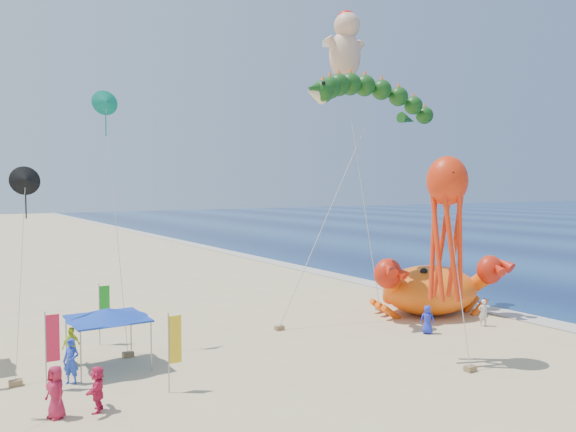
# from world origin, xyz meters

# --- Properties ---
(ground) EXTENTS (320.00, 320.00, 0.00)m
(ground) POSITION_xyz_m (0.00, 0.00, 0.00)
(ground) COLOR #D1B784
(ground) RESTS_ON ground
(foam_strip) EXTENTS (320.00, 320.00, 0.00)m
(foam_strip) POSITION_xyz_m (12.00, 0.00, 0.01)
(foam_strip) COLOR silver
(foam_strip) RESTS_ON ground
(crab_inflatable) EXTENTS (8.75, 7.17, 3.83)m
(crab_inflatable) POSITION_xyz_m (7.83, 0.35, 1.69)
(crab_inflatable) COLOR #FF5E0D
(crab_inflatable) RESTS_ON ground
(dragon_kite) EXTENTS (13.20, 4.84, 14.87)m
(dragon_kite) POSITION_xyz_m (4.52, 2.56, 13.56)
(dragon_kite) COLOR #113F11
(dragon_kite) RESTS_ON ground
(cherub_kite) EXTENTS (2.31, 4.22, 20.17)m
(cherub_kite) POSITION_xyz_m (5.24, 6.03, 17.75)
(cherub_kite) COLOR #E8B08D
(cherub_kite) RESTS_ON ground
(octopus_kite) EXTENTS (1.97, 2.55, 9.56)m
(octopus_kite) POSITION_xyz_m (0.91, -7.00, 6.78)
(octopus_kite) COLOR red
(octopus_kite) RESTS_ON ground
(canopy_blue) EXTENTS (3.55, 3.55, 2.71)m
(canopy_blue) POSITION_xyz_m (-12.48, 0.64, 2.44)
(canopy_blue) COLOR gray
(canopy_blue) RESTS_ON ground
(feather_flags) EXTENTS (8.68, 8.39, 3.20)m
(feather_flags) POSITION_xyz_m (-14.24, 0.03, 2.01)
(feather_flags) COLOR gray
(feather_flags) RESTS_ON ground
(beachgoers) EXTENTS (28.85, 12.15, 1.89)m
(beachgoers) POSITION_xyz_m (-13.82, 0.09, 0.89)
(beachgoers) COLOR #236B24
(beachgoers) RESTS_ON ground
(small_kites) EXTENTS (8.87, 9.71, 13.05)m
(small_kites) POSITION_xyz_m (-15.95, 1.17, 7.73)
(small_kites) COLOR black
(small_kites) RESTS_ON ground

